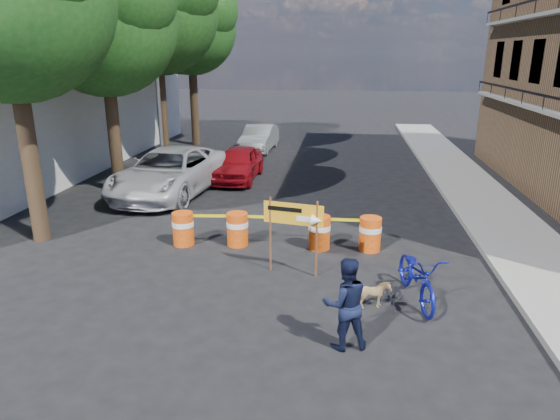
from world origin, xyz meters
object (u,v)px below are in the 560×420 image
(pedestrian, at_px, (345,303))
(barrel_mid_left, at_px, (237,228))
(barrel_far_left, at_px, (183,228))
(detour_sign, at_px, (301,221))
(dog, at_px, (372,295))
(sedan_silver, at_px, (259,138))
(sedan_red, at_px, (238,164))
(bicycle, at_px, (419,253))
(suv_white, at_px, (170,172))
(barrel_far_right, at_px, (370,233))
(barrel_mid_right, at_px, (319,232))

(pedestrian, bearing_deg, barrel_mid_left, -73.32)
(barrel_far_left, relative_size, detour_sign, 0.50)
(barrel_far_left, xyz_separation_m, dog, (4.86, -2.94, -0.17))
(sedan_silver, bearing_deg, sedan_red, -85.49)
(bicycle, bearing_deg, barrel_mid_left, 137.82)
(suv_white, bearing_deg, dog, -41.11)
(dog, relative_size, sedan_red, 0.18)
(barrel_far_right, bearing_deg, dog, -91.68)
(sedan_silver, bearing_deg, barrel_mid_right, -71.32)
(pedestrian, relative_size, dog, 2.39)
(barrel_far_left, xyz_separation_m, barrel_mid_right, (3.63, 0.17, 0.00))
(suv_white, relative_size, sedan_red, 1.51)
(pedestrian, bearing_deg, sedan_silver, -91.42)
(barrel_far_right, xyz_separation_m, sedan_red, (-4.95, 7.04, 0.20))
(pedestrian, height_order, suv_white, pedestrian)
(barrel_mid_left, relative_size, dog, 1.28)
(bicycle, relative_size, dog, 3.05)
(barrel_mid_left, xyz_separation_m, barrel_far_right, (3.50, 0.07, 0.00))
(barrel_far_left, bearing_deg, pedestrian, -45.58)
(bicycle, bearing_deg, barrel_far_left, 145.84)
(sedan_red, bearing_deg, barrel_mid_right, -61.76)
(barrel_mid_left, relative_size, barrel_far_right, 1.00)
(barrel_mid_left, distance_m, pedestrian, 5.37)
(detour_sign, xyz_separation_m, sedan_red, (-3.28, 8.75, -0.66))
(barrel_mid_left, distance_m, barrel_far_right, 3.50)
(barrel_far_left, xyz_separation_m, sedan_silver, (-0.20, 13.59, 0.20))
(barrel_far_right, distance_m, sedan_silver, 14.33)
(barrel_mid_right, height_order, sedan_silver, sedan_silver)
(barrel_far_left, distance_m, dog, 5.68)
(detour_sign, bearing_deg, sedan_red, 121.92)
(sedan_red, bearing_deg, pedestrian, -68.66)
(detour_sign, xyz_separation_m, dog, (1.58, -1.44, -1.03))
(sedan_silver, bearing_deg, dog, -70.25)
(detour_sign, bearing_deg, suv_white, 141.25)
(barrel_mid_left, distance_m, sedan_red, 7.26)
(barrel_far_left, distance_m, barrel_far_right, 4.95)
(pedestrian, bearing_deg, barrel_mid_right, -97.15)
(barrel_mid_right, distance_m, bicycle, 3.47)
(barrel_mid_left, height_order, sedan_silver, sedan_silver)
(barrel_far_right, height_order, bicycle, bicycle)
(barrel_mid_right, xyz_separation_m, sedan_red, (-3.64, 7.08, 0.20))
(barrel_mid_left, height_order, sedan_red, sedan_red)
(pedestrian, relative_size, suv_white, 0.28)
(barrel_mid_left, bearing_deg, dog, -42.16)
(barrel_far_right, relative_size, dog, 1.28)
(pedestrian, relative_size, sedan_red, 0.43)
(barrel_mid_left, xyz_separation_m, dog, (3.41, -3.08, -0.17))
(barrel_far_right, height_order, sedan_silver, sedan_silver)
(barrel_mid_left, xyz_separation_m, detour_sign, (1.83, -1.65, 0.86))
(barrel_far_left, bearing_deg, sedan_red, 90.04)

